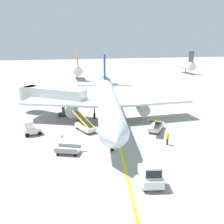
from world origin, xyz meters
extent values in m
plane|color=#9E9B93|center=(0.00, 0.00, 0.00)|extent=(300.00, 300.00, 0.00)
cube|color=yellow|center=(1.51, 5.00, 0.00)|extent=(13.87, 78.89, 0.01)
cylinder|color=silver|center=(1.51, 11.29, 3.45)|extent=(8.34, 30.12, 3.30)
cone|color=silver|center=(-1.24, -4.67, 3.45)|extent=(3.59, 2.91, 3.23)
cone|color=silver|center=(4.29, 27.45, 3.85)|extent=(3.56, 3.29, 3.14)
cube|color=silver|center=(9.14, 11.50, 3.05)|extent=(13.16, 4.90, 0.36)
cylinder|color=gray|center=(7.36, 10.79, 2.05)|extent=(2.42, 3.48, 1.90)
cube|color=silver|center=(-5.62, 14.04, 3.05)|extent=(13.70, 8.91, 0.36)
cylinder|color=gray|center=(-4.18, 12.78, 2.05)|extent=(2.42, 3.48, 1.90)
cube|color=navy|center=(3.88, 25.09, 7.50)|extent=(0.95, 3.99, 5.20)
cube|color=silver|center=(6.77, 24.18, 3.85)|extent=(5.27, 2.36, 0.24)
cube|color=silver|center=(0.86, 25.20, 3.85)|extent=(5.62, 3.68, 0.24)
cylinder|color=#4C4C51|center=(-0.45, -0.04, 1.56)|extent=(0.20, 0.20, 3.12)
cylinder|color=black|center=(-0.45, -0.04, 0.28)|extent=(0.44, 0.61, 0.56)
cylinder|color=#4C4C51|center=(4.01, 12.89, 1.56)|extent=(0.20, 0.20, 3.12)
cylinder|color=black|center=(4.01, 12.89, 0.48)|extent=(0.51, 1.01, 0.96)
cylinder|color=#4C4C51|center=(-0.32, 13.64, 1.56)|extent=(0.20, 0.20, 3.12)
cylinder|color=black|center=(-0.32, 13.64, 0.48)|extent=(0.51, 1.01, 0.96)
cube|color=black|center=(-0.91, -2.70, 3.80)|extent=(2.93, 1.46, 0.60)
cube|color=beige|center=(-6.83, 17.50, 3.60)|extent=(11.18, 9.25, 2.50)
cylinder|color=beige|center=(-11.40, 20.90, 3.60)|extent=(3.20, 3.20, 2.50)
cylinder|color=#59595B|center=(-5.39, 16.42, 1.18)|extent=(0.56, 0.56, 2.35)
cube|color=#333338|center=(-5.39, 16.42, 0.25)|extent=(1.80, 1.40, 0.50)
cube|color=silver|center=(1.36, -8.00, 0.70)|extent=(2.54, 3.89, 0.80)
cube|color=silver|center=(1.24, -8.62, 1.65)|extent=(1.80, 1.88, 1.10)
cube|color=black|center=(1.10, -9.38, 1.65)|extent=(1.41, 0.34, 0.77)
cylinder|color=black|center=(1.92, -9.39, 0.30)|extent=(0.33, 0.63, 0.60)
cylinder|color=black|center=(0.33, -9.09, 0.30)|extent=(0.33, 0.63, 0.60)
cylinder|color=black|center=(2.39, -6.91, 0.30)|extent=(0.33, 0.63, 0.60)
cylinder|color=black|center=(0.80, -6.61, 0.30)|extent=(0.33, 0.63, 0.60)
cube|color=silver|center=(-10.18, 7.84, 0.65)|extent=(2.62, 1.77, 0.70)
cube|color=silver|center=(-10.59, 7.76, 1.55)|extent=(1.27, 1.24, 1.10)
cube|color=black|center=(-11.09, 7.65, 1.55)|extent=(0.28, 0.97, 0.77)
cylinder|color=black|center=(-10.88, 7.13, 0.30)|extent=(0.63, 0.34, 0.60)
cylinder|color=black|center=(-11.11, 8.21, 0.30)|extent=(0.63, 0.34, 0.60)
cylinder|color=black|center=(-9.24, 7.48, 0.30)|extent=(0.63, 0.34, 0.60)
cylinder|color=black|center=(-9.47, 8.56, 0.30)|extent=(0.63, 0.34, 0.60)
cube|color=silver|center=(7.59, 5.41, 0.60)|extent=(3.46, 3.95, 0.60)
cylinder|color=black|center=(7.31, 3.97, 0.30)|extent=(0.53, 0.61, 0.60)
cylinder|color=black|center=(6.28, 4.72, 0.30)|extent=(0.53, 0.61, 0.60)
cylinder|color=black|center=(8.89, 6.11, 0.30)|extent=(0.53, 0.61, 0.60)
cylinder|color=black|center=(7.86, 6.86, 0.30)|extent=(0.53, 0.61, 0.60)
cube|color=black|center=(7.23, 4.93, 1.55)|extent=(3.68, 4.56, 1.76)
cube|color=yellow|center=(7.59, 4.66, 1.67)|extent=(3.04, 4.09, 1.84)
cube|color=yellow|center=(6.87, 5.20, 1.67)|extent=(3.04, 4.09, 1.84)
cube|color=silver|center=(-2.68, 7.80, 0.60)|extent=(2.86, 4.08, 0.60)
cylinder|color=black|center=(-3.79, 8.78, 0.30)|extent=(0.44, 0.64, 0.60)
cylinder|color=black|center=(-2.61, 9.27, 0.30)|extent=(0.44, 0.64, 0.60)
cylinder|color=black|center=(-2.75, 6.33, 0.30)|extent=(0.44, 0.64, 0.60)
cylinder|color=black|center=(-1.58, 6.83, 0.30)|extent=(0.44, 0.64, 0.60)
cube|color=black|center=(-2.92, 8.35, 1.55)|extent=(2.78, 4.95, 1.76)
cube|color=yellow|center=(-3.33, 8.18, 1.67)|extent=(2.03, 4.65, 1.84)
cube|color=yellow|center=(-2.50, 8.53, 1.67)|extent=(2.03, 4.65, 1.84)
cube|color=#A5A5A8|center=(-5.78, 0.32, 0.44)|extent=(3.15, 2.40, 0.16)
cube|color=#4C4C51|center=(-4.05, -0.34, 0.42)|extent=(0.87, 0.40, 0.08)
cylinder|color=#4C4C51|center=(-3.63, -0.51, 0.42)|extent=(0.12, 0.12, 0.05)
cube|color=gray|center=(-5.51, 1.02, 0.69)|extent=(2.64, 1.06, 0.50)
cube|color=gray|center=(-6.04, -0.38, 0.69)|extent=(2.64, 1.06, 0.50)
cylinder|color=black|center=(-4.58, 0.50, 0.18)|extent=(0.38, 0.24, 0.36)
cylinder|color=black|center=(-5.01, -0.62, 0.18)|extent=(0.38, 0.24, 0.36)
cylinder|color=black|center=(-6.54, 1.25, 0.18)|extent=(0.38, 0.24, 0.36)
cylinder|color=black|center=(-6.97, 0.13, 0.18)|extent=(0.38, 0.24, 0.36)
cylinder|color=#26262D|center=(6.88, 0.10, 0.42)|extent=(0.24, 0.24, 0.85)
cube|color=yellow|center=(6.88, 0.10, 1.13)|extent=(0.36, 0.22, 0.56)
sphere|color=#9E7051|center=(6.88, 0.10, 1.52)|extent=(0.20, 0.20, 0.20)
sphere|color=yellow|center=(6.88, 0.10, 1.58)|extent=(0.24, 0.24, 0.24)
cone|color=orange|center=(-6.19, 5.91, 0.22)|extent=(0.36, 0.36, 0.44)
cone|color=orange|center=(-3.13, 13.65, 0.22)|extent=(0.36, 0.36, 0.44)
cylinder|color=silver|center=(1.53, 60.08, 3.10)|extent=(3.00, 10.00, 3.00)
cylinder|color=#3F3F3F|center=(1.53, 60.08, 0.80)|extent=(0.30, 0.30, 1.60)
cube|color=orange|center=(1.53, 56.58, 6.60)|extent=(0.24, 3.20, 4.40)
cylinder|color=silver|center=(45.20, 65.55, 3.10)|extent=(3.00, 10.00, 3.00)
cylinder|color=#3F3F3F|center=(45.20, 65.55, 0.80)|extent=(0.30, 0.30, 1.60)
cube|color=#333338|center=(45.20, 62.05, 6.60)|extent=(0.24, 3.20, 4.40)
camera|label=1|loc=(-7.24, -28.48, 13.16)|focal=41.63mm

